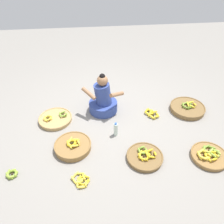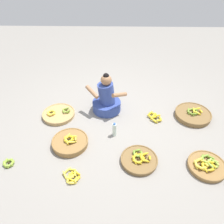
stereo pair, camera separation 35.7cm
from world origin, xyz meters
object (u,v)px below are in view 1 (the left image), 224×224
object	(u,v)px
banana_basket_back_right	(73,146)
loose_bananas_near_bicycle	(152,113)
loose_bananas_front_right	(81,180)
water_bottle	(116,129)
vendor_woman_front	(103,100)
loose_bananas_front_center	(12,174)
banana_basket_mid_left	(187,108)
banana_basket_near_vendor	(145,156)
banana_basket_back_center	(209,155)
banana_basket_front_left	(55,119)

from	to	relation	value
banana_basket_back_right	loose_bananas_near_bicycle	xyz separation A→B (m)	(1.40, 0.66, -0.02)
loose_bananas_front_right	water_bottle	bearing A→B (deg)	55.78
vendor_woman_front	loose_bananas_front_right	xyz separation A→B (m)	(-0.41, -1.49, -0.22)
loose_bananas_front_center	banana_basket_mid_left	bearing A→B (deg)	21.09
loose_bananas_near_bicycle	loose_bananas_front_right	bearing A→B (deg)	-135.30
banana_basket_back_right	banana_basket_near_vendor	bearing A→B (deg)	-16.31
banana_basket_mid_left	banana_basket_back_center	world-z (taller)	banana_basket_mid_left
vendor_woman_front	banana_basket_mid_left	bearing A→B (deg)	-6.04
loose_bananas_front_center	loose_bananas_near_bicycle	size ratio (longest dim) A/B	0.60
banana_basket_back_center	water_bottle	distance (m)	1.46
banana_basket_front_left	loose_bananas_front_center	bearing A→B (deg)	-114.24
banana_basket_front_left	loose_bananas_near_bicycle	xyz separation A→B (m)	(1.73, -0.03, -0.01)
water_bottle	vendor_woman_front	bearing A→B (deg)	102.86
banana_basket_back_right	water_bottle	distance (m)	0.73
loose_bananas_front_center	water_bottle	distance (m)	1.64
banana_basket_mid_left	loose_bananas_front_right	world-z (taller)	banana_basket_mid_left
vendor_woman_front	banana_basket_mid_left	size ratio (longest dim) A/B	1.20
loose_bananas_front_right	loose_bananas_near_bicycle	distance (m)	1.80
banana_basket_back_right	loose_bananas_near_bicycle	distance (m)	1.55
vendor_woman_front	loose_bananas_front_right	size ratio (longest dim) A/B	2.72
banana_basket_back_right	banana_basket_back_center	world-z (taller)	banana_basket_back_right
vendor_woman_front	banana_basket_back_right	xyz separation A→B (m)	(-0.54, -0.89, -0.19)
loose_bananas_near_bicycle	vendor_woman_front	bearing A→B (deg)	165.31
banana_basket_near_vendor	loose_bananas_near_bicycle	bearing A→B (deg)	70.29
vendor_woman_front	banana_basket_near_vendor	world-z (taller)	vendor_woman_front
banana_basket_back_center	water_bottle	bearing A→B (deg)	154.65
vendor_woman_front	water_bottle	size ratio (longest dim) A/B	3.04
loose_bananas_front_center	loose_bananas_front_right	bearing A→B (deg)	-11.88
banana_basket_mid_left	banana_basket_back_center	distance (m)	1.13
banana_basket_near_vendor	loose_bananas_near_bicycle	distance (m)	1.03
water_bottle	banana_basket_front_left	bearing A→B (deg)	155.16
banana_basket_mid_left	water_bottle	size ratio (longest dim) A/B	2.52
banana_basket_near_vendor	banana_basket_back_right	bearing A→B (deg)	163.69
banana_basket_back_right	loose_bananas_front_center	bearing A→B (deg)	-153.92
banana_basket_near_vendor	vendor_woman_front	bearing A→B (deg)	113.38
banana_basket_back_center	loose_bananas_near_bicycle	bearing A→B (deg)	119.49
banana_basket_mid_left	loose_bananas_near_bicycle	bearing A→B (deg)	-174.93
banana_basket_front_left	banana_basket_back_center	bearing A→B (deg)	-25.13
banana_basket_front_left	loose_bananas_near_bicycle	size ratio (longest dim) A/B	1.85
vendor_woman_front	banana_basket_front_left	world-z (taller)	vendor_woman_front
loose_bananas_near_bicycle	water_bottle	xyz separation A→B (m)	(-0.72, -0.44, 0.09)
vendor_woman_front	loose_bananas_front_right	bearing A→B (deg)	-105.43
banana_basket_front_left	banana_basket_near_vendor	bearing A→B (deg)	-36.01
loose_bananas_near_bicycle	water_bottle	distance (m)	0.84
loose_bananas_front_center	loose_bananas_near_bicycle	bearing A→B (deg)	25.57
loose_bananas_front_right	banana_basket_back_right	bearing A→B (deg)	101.79
water_bottle	banana_basket_back_center	bearing A→B (deg)	-25.35
banana_basket_near_vendor	banana_basket_mid_left	distance (m)	1.47
banana_basket_near_vendor	banana_basket_back_center	bearing A→B (deg)	-5.29
vendor_woman_front	loose_bananas_front_center	bearing A→B (deg)	-136.46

